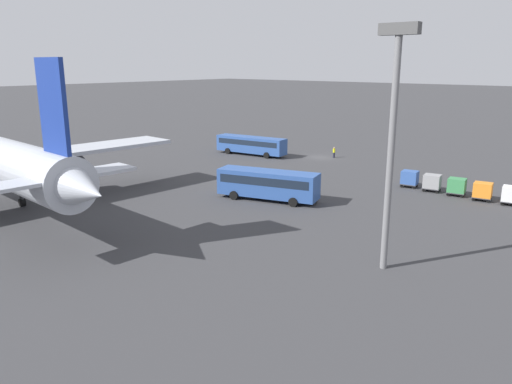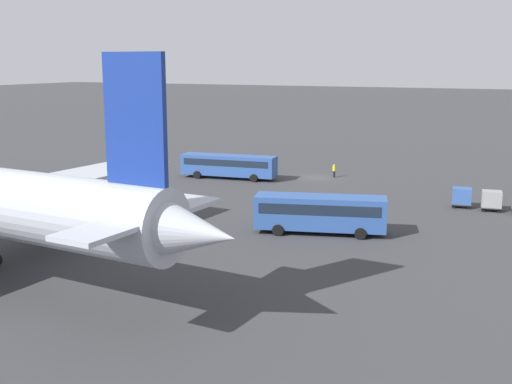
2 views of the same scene
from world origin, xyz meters
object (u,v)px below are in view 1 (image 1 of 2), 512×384
(cargo_cart_orange, at_px, (483,190))
(cargo_cart_blue, at_px, (410,178))
(cargo_cart_green, at_px, (457,186))
(worker_person, at_px, (334,152))
(shuttle_bus_far, at_px, (268,183))
(cargo_cart_white, at_px, (512,194))
(shuttle_bus_near, at_px, (251,144))
(cargo_cart_grey, at_px, (432,182))

(cargo_cart_orange, xyz_separation_m, cargo_cart_blue, (8.85, -0.81, 0.00))
(cargo_cart_orange, xyz_separation_m, cargo_cart_green, (2.95, -0.32, 0.00))
(worker_person, height_order, cargo_cart_orange, cargo_cart_orange)
(worker_person, height_order, cargo_cart_green, cargo_cart_green)
(worker_person, xyz_separation_m, cargo_cart_blue, (-17.64, 11.22, 0.32))
(shuttle_bus_far, xyz_separation_m, cargo_cart_white, (-21.60, -15.25, -0.80))
(cargo_cart_blue, bearing_deg, worker_person, -32.45)
(cargo_cart_orange, bearing_deg, worker_person, -24.42)
(shuttle_bus_near, bearing_deg, cargo_cart_orange, 164.81)
(shuttle_bus_far, distance_m, worker_person, 28.25)
(shuttle_bus_far, relative_size, cargo_cart_grey, 5.31)
(worker_person, xyz_separation_m, cargo_cart_green, (-23.54, 11.70, 0.32))
(cargo_cart_white, height_order, cargo_cart_blue, same)
(cargo_cart_orange, distance_m, cargo_cart_grey, 5.92)
(shuttle_bus_near, xyz_separation_m, shuttle_bus_far, (-19.88, 20.43, 0.15))
(cargo_cart_orange, height_order, cargo_cart_green, same)
(cargo_cart_white, height_order, cargo_cart_green, same)
(shuttle_bus_far, distance_m, cargo_cart_orange, 24.01)
(cargo_cart_grey, bearing_deg, worker_person, -29.28)
(cargo_cart_white, xyz_separation_m, cargo_cart_green, (5.90, -0.17, 0.00))
(shuttle_bus_near, height_order, cargo_cart_blue, shuttle_bus_near)
(cargo_cart_orange, bearing_deg, shuttle_bus_near, -7.89)
(shuttle_bus_far, bearing_deg, worker_person, -89.83)
(cargo_cart_grey, bearing_deg, cargo_cart_orange, 175.37)
(cargo_cart_white, bearing_deg, worker_person, -21.96)
(shuttle_bus_near, xyz_separation_m, cargo_cart_grey, (-32.63, 4.86, -0.64))
(cargo_cart_green, xyz_separation_m, cargo_cart_blue, (5.90, -0.49, 0.00))
(shuttle_bus_far, bearing_deg, cargo_cart_grey, -145.28)
(cargo_cart_grey, bearing_deg, shuttle_bus_far, 50.68)
(shuttle_bus_near, distance_m, cargo_cart_grey, 32.99)
(shuttle_bus_far, relative_size, cargo_cart_green, 5.31)
(shuttle_bus_far, xyz_separation_m, cargo_cart_green, (-15.70, -15.41, -0.80))
(shuttle_bus_far, height_order, cargo_cart_white, shuttle_bus_far)
(worker_person, distance_m, cargo_cart_white, 31.75)
(cargo_cart_white, relative_size, cargo_cart_blue, 1.00)
(shuttle_bus_near, relative_size, cargo_cart_white, 5.71)
(worker_person, distance_m, cargo_cart_orange, 29.10)
(cargo_cart_orange, distance_m, cargo_cart_green, 2.97)
(cargo_cart_blue, bearing_deg, shuttle_bus_near, -8.67)
(shuttle_bus_near, height_order, cargo_cart_orange, shuttle_bus_near)
(shuttle_bus_far, height_order, cargo_cart_grey, shuttle_bus_far)
(shuttle_bus_far, relative_size, cargo_cart_orange, 5.31)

